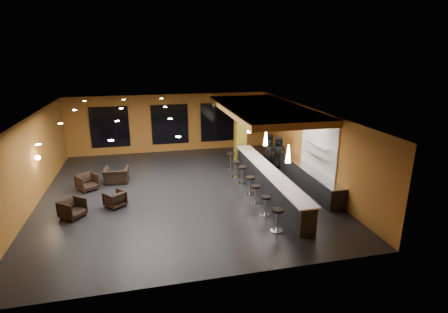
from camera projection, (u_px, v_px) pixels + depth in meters
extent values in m
cube|color=black|center=(183.00, 191.00, 15.70)|extent=(12.00, 13.00, 0.10)
cube|color=black|center=(180.00, 112.00, 14.64)|extent=(12.00, 13.00, 0.10)
cube|color=#9E6023|center=(170.00, 123.00, 21.27)|extent=(12.00, 0.10, 3.50)
cube|color=#9E6023|center=(210.00, 223.00, 9.07)|extent=(12.00, 0.10, 3.50)
cube|color=#9E6023|center=(30.00, 163.00, 13.87)|extent=(0.10, 13.00, 3.50)
cube|color=#9E6023|center=(310.00, 145.00, 16.47)|extent=(0.10, 13.00, 3.50)
cube|color=#AF7233|center=(263.00, 109.00, 16.49)|extent=(3.60, 8.00, 0.28)
cube|color=black|center=(110.00, 127.00, 20.43)|extent=(2.20, 0.06, 2.40)
cube|color=black|center=(170.00, 124.00, 21.18)|extent=(2.20, 0.06, 2.40)
cube|color=black|center=(218.00, 122.00, 21.83)|extent=(2.20, 0.06, 2.40)
cube|color=white|center=(319.00, 145.00, 15.45)|extent=(0.06, 3.20, 2.40)
cube|color=black|center=(268.00, 181.00, 15.40)|extent=(0.60, 8.00, 1.00)
cube|color=white|center=(268.00, 170.00, 15.24)|extent=(0.78, 8.10, 0.05)
cube|color=black|center=(305.00, 175.00, 16.31)|extent=(0.70, 6.00, 0.86)
cube|color=silver|center=(305.00, 166.00, 16.18)|extent=(0.72, 6.00, 0.03)
cube|color=silver|center=(317.00, 155.00, 15.35)|extent=(0.30, 1.50, 0.03)
cube|color=silver|center=(318.00, 145.00, 15.22)|extent=(0.30, 1.50, 0.03)
cube|color=#A38A24|center=(240.00, 131.00, 19.31)|extent=(0.60, 0.60, 3.50)
sphere|color=#FFE5B2|center=(38.00, 158.00, 14.36)|extent=(0.22, 0.22, 0.22)
cone|color=white|center=(288.00, 154.00, 12.99)|extent=(0.20, 0.20, 0.70)
cone|color=white|center=(266.00, 138.00, 15.32)|extent=(0.20, 0.20, 0.70)
cone|color=white|center=(249.00, 126.00, 17.64)|extent=(0.20, 0.20, 0.70)
imported|color=black|center=(269.00, 156.00, 17.89)|extent=(0.71, 0.59, 1.66)
imported|color=black|center=(270.00, 151.00, 18.41)|extent=(0.90, 0.71, 1.83)
imported|color=black|center=(278.00, 153.00, 18.33)|extent=(0.96, 0.76, 1.73)
imported|color=black|center=(72.00, 209.00, 13.07)|extent=(1.09, 1.09, 0.72)
imported|color=black|center=(115.00, 199.00, 13.97)|extent=(0.99, 1.00, 0.65)
imported|color=black|center=(87.00, 182.00, 15.62)|extent=(1.10, 1.11, 0.74)
imported|color=black|center=(117.00, 175.00, 16.48)|extent=(1.19, 1.06, 0.73)
cylinder|color=silver|center=(277.00, 230.00, 12.18)|extent=(0.43, 0.43, 0.03)
cylinder|color=silver|center=(277.00, 221.00, 12.07)|extent=(0.07, 0.07, 0.75)
cylinder|color=black|center=(278.00, 210.00, 11.95)|extent=(0.40, 0.40, 0.09)
cylinder|color=silver|center=(265.00, 215.00, 13.34)|extent=(0.40, 0.40, 0.03)
cylinder|color=silver|center=(266.00, 206.00, 13.24)|extent=(0.07, 0.07, 0.69)
cylinder|color=black|center=(266.00, 197.00, 13.13)|extent=(0.38, 0.38, 0.08)
cylinder|color=silver|center=(255.00, 202.00, 14.41)|extent=(0.38, 0.38, 0.03)
cylinder|color=silver|center=(255.00, 195.00, 14.31)|extent=(0.07, 0.07, 0.67)
cylinder|color=black|center=(256.00, 187.00, 14.21)|extent=(0.36, 0.36, 0.08)
cylinder|color=silver|center=(250.00, 194.00, 15.25)|extent=(0.41, 0.41, 0.03)
cylinder|color=silver|center=(250.00, 186.00, 15.14)|extent=(0.07, 0.07, 0.72)
cylinder|color=black|center=(250.00, 178.00, 15.02)|extent=(0.39, 0.39, 0.08)
cylinder|color=silver|center=(242.00, 183.00, 16.44)|extent=(0.43, 0.43, 0.03)
cylinder|color=silver|center=(242.00, 176.00, 16.33)|extent=(0.08, 0.08, 0.76)
cylinder|color=black|center=(242.00, 167.00, 16.21)|extent=(0.41, 0.41, 0.09)
cylinder|color=silver|center=(236.00, 177.00, 17.32)|extent=(0.40, 0.40, 0.03)
cylinder|color=silver|center=(236.00, 170.00, 17.21)|extent=(0.07, 0.07, 0.70)
cylinder|color=black|center=(236.00, 162.00, 17.10)|extent=(0.38, 0.38, 0.08)
cylinder|color=silver|center=(231.00, 168.00, 18.59)|extent=(0.43, 0.43, 0.03)
cylinder|color=silver|center=(231.00, 161.00, 18.48)|extent=(0.07, 0.07, 0.75)
cylinder|color=black|center=(231.00, 154.00, 18.36)|extent=(0.41, 0.41, 0.09)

